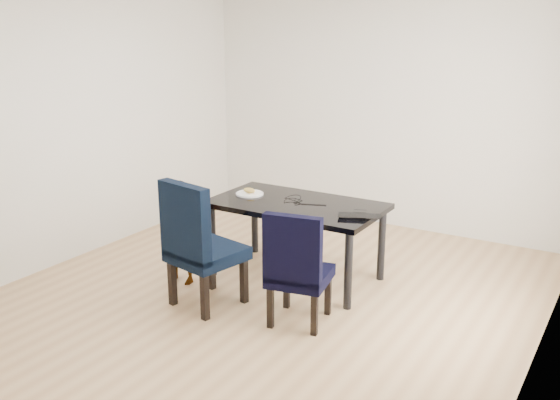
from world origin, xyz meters
The scene contains 13 objects.
floor centered at (0.00, 0.00, -0.01)m, with size 4.50×5.00×0.01m, color tan.
wall_back centered at (0.00, 2.50, 1.35)m, with size 4.50×0.01×2.70m, color white.
wall_front centered at (0.00, -2.50, 1.35)m, with size 4.50×0.01×2.70m, color silver.
wall_left centered at (-2.25, 0.00, 1.35)m, with size 0.01×5.00×2.70m, color silver.
wall_right centered at (2.25, 0.00, 1.35)m, with size 0.01×5.00×2.70m, color silver.
dining_table centered at (0.00, 0.50, 0.38)m, with size 1.60×0.90×0.75m, color black.
chair_left centered at (-0.37, -0.40, 0.56)m, with size 0.54×0.56×1.13m, color black.
chair_right centered at (0.48, -0.28, 0.49)m, with size 0.47×0.49×0.97m, color black.
child centered at (-0.87, -0.15, 0.49)m, with size 0.36×0.23×0.98m, color red.
plate centered at (-0.53, 0.51, 0.76)m, with size 0.27×0.27×0.02m, color silver.
sandwich centered at (-0.54, 0.51, 0.79)m, with size 0.13×0.06×0.05m, color gold.
laptop centered at (0.68, 0.42, 0.76)m, with size 0.37×0.24×0.03m, color black.
cable_tangle centered at (-0.04, 0.49, 0.75)m, with size 0.16×0.16×0.01m, color black.
Camera 1 is at (2.77, -4.38, 2.39)m, focal length 40.00 mm.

